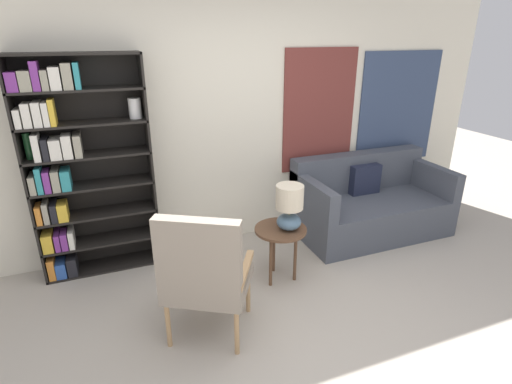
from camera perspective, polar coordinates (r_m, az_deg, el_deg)
The scene contains 7 objects.
ground_plane at distance 3.07m, azimuth 7.94°, elevation -22.98°, with size 14.00×14.00×0.00m, color #B2A899.
wall_back at distance 4.16m, azimuth -3.82°, elevation 10.61°, with size 6.40×0.08×2.70m.
bookshelf at distance 3.88m, azimuth -24.43°, elevation 3.46°, with size 1.06×0.30×2.01m.
armchair at distance 2.88m, azimuth -7.48°, elevation -11.17°, with size 0.78×0.77×1.04m.
couch at distance 4.76m, azimuth 15.84°, elevation -1.73°, with size 1.69×0.87×0.86m.
side_table at distance 3.62m, azimuth 3.51°, elevation -6.11°, with size 0.47×0.47×0.53m.
table_lamp at distance 3.49m, azimuth 4.79°, elevation -2.00°, with size 0.24×0.24×0.41m.
Camera 1 is at (-1.15, -1.87, 2.14)m, focal length 28.00 mm.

